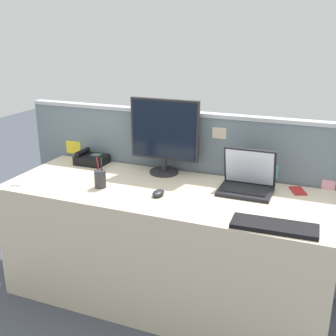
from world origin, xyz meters
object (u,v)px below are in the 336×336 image
Objects in this scene: desktop_monitor at (164,134)px; keyboard_main at (274,226)px; laptop at (247,180)px; desk_phone at (91,159)px; computer_mouse_right_hand at (158,193)px; cell_phone_red_case at (298,191)px; cell_phone_white_slab at (20,182)px; pen_cup at (100,179)px.

keyboard_main is (0.79, -0.55, -0.26)m from desktop_monitor.
laptop is 1.46× the size of desk_phone.
laptop is at bearing 114.81° from keyboard_main.
desktop_monitor is 1.00m from keyboard_main.
computer_mouse_right_hand is 0.82m from cell_phone_red_case.
keyboard_main is 1.56m from cell_phone_white_slab.
cell_phone_red_case is at bearing 18.90° from laptop.
desk_phone is (-1.12, 0.10, -0.03)m from laptop.
keyboard_main is (0.22, -0.43, -0.05)m from laptop.
desk_phone is 0.51× the size of keyboard_main.
laptop is 3.06× the size of computer_mouse_right_hand.
pen_cup is (-0.83, -0.27, -0.01)m from laptop.
laptop is 2.46× the size of cell_phone_red_case.
desktop_monitor is at bearing 155.75° from cell_phone_red_case.
desk_phone is at bearing 128.27° from pen_cup.
desktop_monitor is at bearing 15.28° from cell_phone_white_slab.
desktop_monitor is 0.60m from desk_phone.
desk_phone is at bearing 48.39° from cell_phone_white_slab.
desktop_monitor is 2.56× the size of pen_cup.
keyboard_main is (1.35, -0.53, -0.02)m from desk_phone.
desktop_monitor reaches higher than keyboard_main.
computer_mouse_right_hand is at bearing 163.68° from keyboard_main.
cell_phone_red_case is at bearing 29.22° from computer_mouse_right_hand.
desk_phone reaches higher than keyboard_main.
laptop is (0.57, -0.12, -0.20)m from desktop_monitor.
computer_mouse_right_hand is (-0.45, -0.27, -0.05)m from laptop.
laptop is at bearing -11.48° from desktop_monitor.
laptop is 1.39m from cell_phone_white_slab.
laptop is at bearing 33.34° from computer_mouse_right_hand.
cell_phone_red_case is 0.98× the size of cell_phone_white_slab.
pen_cup is at bearing -175.98° from computer_mouse_right_hand.
desktop_monitor is 0.62m from laptop.
cell_phone_red_case is at bearing -0.20° from desk_phone.
desktop_monitor is at bearing 168.52° from laptop.
keyboard_main is 3.24× the size of cell_phone_white_slab.
pen_cup is 1.17m from cell_phone_red_case.
laptop reaches higher than cell_phone_red_case.
cell_phone_white_slab is (-0.51, -0.12, -0.05)m from pen_cup.
computer_mouse_right_hand reaches higher than cell_phone_red_case.
cell_phone_white_slab is at bearing -168.99° from computer_mouse_right_hand.
desk_phone is 0.76m from computer_mouse_right_hand.
cell_phone_white_slab is at bearing -146.63° from desktop_monitor.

